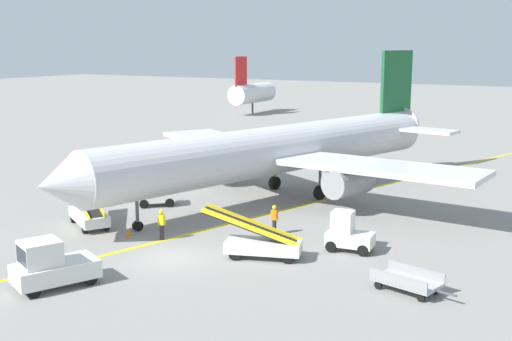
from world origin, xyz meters
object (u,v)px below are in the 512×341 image
at_px(belt_loader_aft_hold, 88,213).
at_px(safety_cone_nose_right, 152,175).
at_px(airliner, 283,149).
at_px(baggage_cart_loaded, 407,281).
at_px(ground_crew_marshaller, 162,224).
at_px(safety_cone_nose_left, 128,232).
at_px(pushback_tug, 51,265).
at_px(baggage_tug_by_cargo_door, 154,192).
at_px(belt_loader_forward_hold, 261,243).
at_px(baggage_tug_near_wing, 347,233).
at_px(ground_crew_wing_walker, 274,219).

relative_size(belt_loader_aft_hold, safety_cone_nose_right, 11.18).
xyz_separation_m(airliner, baggage_cart_loaded, (12.79, -13.21, -2.95)).
bearing_deg(airliner, ground_crew_marshaller, -95.62).
bearing_deg(safety_cone_nose_left, safety_cone_nose_right, 123.68).
bearing_deg(baggage_cart_loaded, pushback_tug, -152.76).
height_order(baggage_tug_by_cargo_door, baggage_cart_loaded, baggage_tug_by_cargo_door).
bearing_deg(ground_crew_marshaller, baggage_cart_loaded, -3.84).
height_order(airliner, belt_loader_forward_hold, airliner).
bearing_deg(pushback_tug, ground_crew_marshaller, 90.54).
distance_m(airliner, belt_loader_forward_hold, 13.54).
height_order(baggage_tug_near_wing, baggage_tug_by_cargo_door, same).
bearing_deg(ground_crew_marshaller, airliner, 84.38).
relative_size(baggage_cart_loaded, safety_cone_nose_right, 8.72).
bearing_deg(belt_loader_forward_hold, baggage_tug_near_wing, 43.24).
distance_m(baggage_tug_near_wing, safety_cone_nose_right, 23.11).
distance_m(pushback_tug, safety_cone_nose_right, 24.14).
bearing_deg(ground_crew_marshaller, belt_loader_aft_hold, 178.64).
bearing_deg(baggage_cart_loaded, ground_crew_marshaller, 176.16).
height_order(belt_loader_forward_hold, baggage_cart_loaded, belt_loader_forward_hold).
xyz_separation_m(ground_crew_wing_walker, safety_cone_nose_right, (-16.08, 9.32, -0.69)).
bearing_deg(ground_crew_wing_walker, belt_loader_aft_hold, -159.97).
bearing_deg(pushback_tug, baggage_tug_by_cargo_door, 110.44).
bearing_deg(belt_loader_forward_hold, belt_loader_aft_hold, 179.26).
bearing_deg(safety_cone_nose_right, baggage_cart_loaded, -29.43).
bearing_deg(belt_loader_forward_hold, ground_crew_wing_walker, 108.46).
xyz_separation_m(belt_loader_forward_hold, safety_cone_nose_right, (-17.40, 13.27, -0.56)).
height_order(belt_loader_forward_hold, belt_loader_aft_hold, same).
bearing_deg(ground_crew_wing_walker, safety_cone_nose_right, 149.92).
relative_size(baggage_tug_by_cargo_door, ground_crew_marshaller, 1.57).
height_order(airliner, baggage_tug_near_wing, airliner).
xyz_separation_m(airliner, baggage_tug_near_wing, (8.42, -9.11, -2.49)).
xyz_separation_m(baggage_tug_near_wing, belt_loader_aft_hold, (-15.13, -3.02, -0.15)).
relative_size(baggage_tug_near_wing, safety_cone_nose_left, 5.73).
relative_size(airliner, pushback_tug, 8.51).
xyz_separation_m(airliner, ground_crew_wing_walker, (3.72, -8.33, -2.51)).
height_order(belt_loader_aft_hold, ground_crew_marshaller, belt_loader_aft_hold).
xyz_separation_m(baggage_tug_by_cargo_door, safety_cone_nose_left, (3.08, -6.28, -0.71)).
bearing_deg(baggage_tug_near_wing, belt_loader_forward_hold, -136.76).
distance_m(belt_loader_forward_hold, safety_cone_nose_right, 21.89).
distance_m(pushback_tug, baggage_tug_near_wing, 14.76).
relative_size(belt_loader_forward_hold, baggage_cart_loaded, 1.34).
bearing_deg(belt_loader_aft_hold, airliner, 61.05).
distance_m(baggage_tug_by_cargo_door, safety_cone_nose_left, 7.03).
distance_m(pushback_tug, ground_crew_wing_walker, 12.98).
relative_size(pushback_tug, ground_crew_marshaller, 2.39).
bearing_deg(safety_cone_nose_left, pushback_tug, -74.53).
height_order(safety_cone_nose_left, safety_cone_nose_right, same).
bearing_deg(pushback_tug, belt_loader_forward_hold, 52.65).
relative_size(baggage_tug_near_wing, belt_loader_forward_hold, 0.49).
xyz_separation_m(ground_crew_marshaller, ground_crew_wing_walker, (4.93, 3.93, 0.00)).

